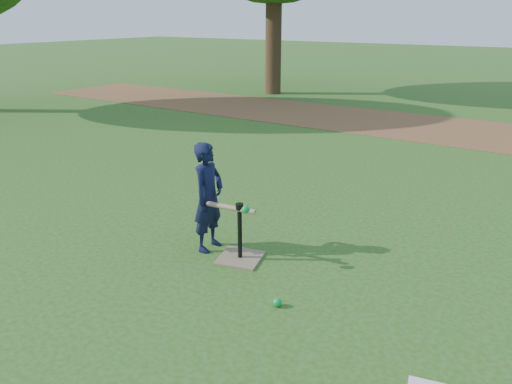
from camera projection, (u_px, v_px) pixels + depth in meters
The scene contains 6 objects.
ground at pixel (258, 264), 5.08m from camera, with size 80.00×80.00×0.00m, color #285116.
dirt_strip at pixel (445, 130), 10.97m from camera, with size 24.00×3.00×0.01m, color brown.
child at pixel (208, 197), 5.23m from camera, with size 0.43×0.28×1.18m, color black.
wiffle_ball_ground at pixel (277, 302), 4.33m from camera, with size 0.08×0.08×0.08m, color #0D963B.
batting_tee at pixel (240, 249), 5.15m from camera, with size 0.53×0.53×0.61m.
swing_action at pixel (229, 207), 5.01m from camera, with size 0.63×0.18×0.13m.
Camera 1 is at (2.49, -3.80, 2.40)m, focal length 35.00 mm.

